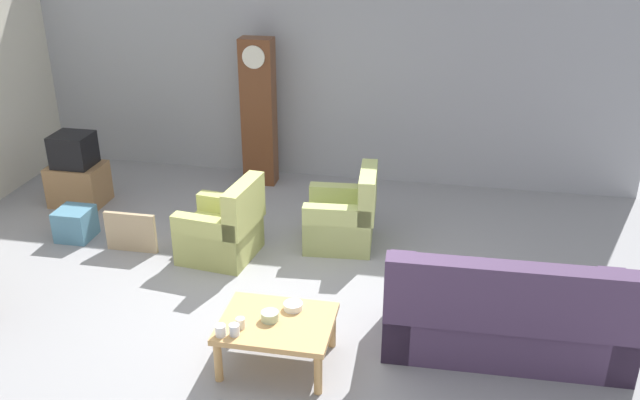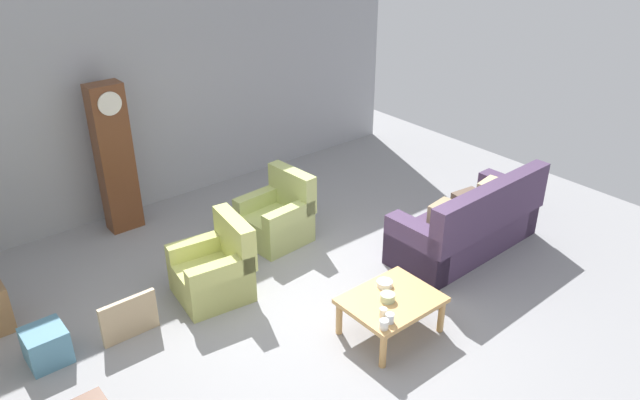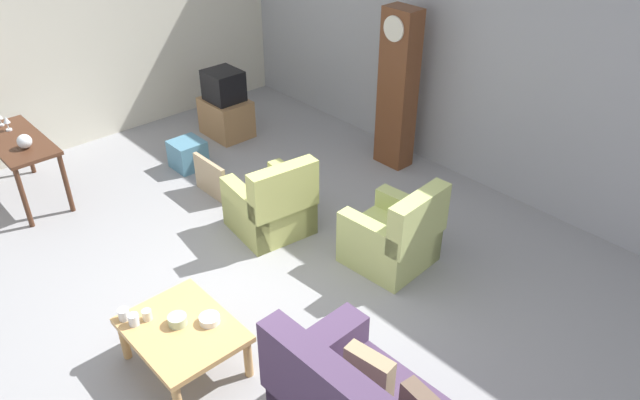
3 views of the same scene
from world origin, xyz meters
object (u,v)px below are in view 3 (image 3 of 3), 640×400
(cup_blue_rimmed, at_px, (134,319))
(glass_dome_cloche, at_px, (24,141))
(tv_crt, at_px, (224,86))
(coffee_table_wood, at_px, (182,333))
(bowl_white_stacked, at_px, (210,319))
(grandfather_clock, at_px, (398,90))
(framed_picture_leaning, at_px, (210,178))
(cup_cream_tall, at_px, (147,315))
(storage_box_blue, at_px, (188,154))
(cup_white_porcelain, at_px, (124,314))
(console_table_dark, at_px, (19,148))
(tv_stand_cabinet, at_px, (226,117))
(armchair_olive_near, at_px, (271,207))
(armchair_olive_far, at_px, (394,238))
(bowl_shallow_green, at_px, (178,320))
(wine_glass_mid, at_px, (6,121))

(cup_blue_rimmed, bearing_deg, glass_dome_cloche, 174.21)
(glass_dome_cloche, bearing_deg, tv_crt, 92.71)
(coffee_table_wood, distance_m, bowl_white_stacked, 0.24)
(grandfather_clock, height_order, framed_picture_leaning, grandfather_clock)
(cup_cream_tall, bearing_deg, tv_crt, 136.89)
(grandfather_clock, distance_m, cup_blue_rimmed, 4.29)
(tv_crt, xyz_separation_m, framed_picture_leaning, (1.24, -1.09, -0.51))
(storage_box_blue, relative_size, cup_white_porcelain, 4.05)
(tv_crt, bearing_deg, bowl_white_stacked, -36.29)
(console_table_dark, relative_size, tv_stand_cabinet, 1.91)
(glass_dome_cloche, xyz_separation_m, cup_blue_rimmed, (2.95, -0.30, -0.38))
(armchair_olive_near, distance_m, framed_picture_leaning, 1.07)
(storage_box_blue, distance_m, bowl_white_stacked, 3.43)
(cup_blue_rimmed, distance_m, bowl_white_stacked, 0.60)
(armchair_olive_far, bearing_deg, coffee_table_wood, -95.19)
(glass_dome_cloche, distance_m, bowl_shallow_green, 3.21)
(cup_white_porcelain, bearing_deg, grandfather_clock, 101.18)
(coffee_table_wood, xyz_separation_m, cup_white_porcelain, (-0.40, -0.29, 0.11))
(armchair_olive_far, height_order, cup_white_porcelain, armchair_olive_far)
(cup_blue_rimmed, bearing_deg, cup_white_porcelain, -164.10)
(coffee_table_wood, height_order, tv_stand_cabinet, tv_stand_cabinet)
(grandfather_clock, relative_size, tv_crt, 4.21)
(cup_white_porcelain, height_order, wine_glass_mid, wine_glass_mid)
(console_table_dark, height_order, storage_box_blue, console_table_dark)
(armchair_olive_near, distance_m, grandfather_clock, 2.28)
(storage_box_blue, bearing_deg, cup_cream_tall, -36.80)
(armchair_olive_far, xyz_separation_m, storage_box_blue, (-3.12, -0.47, -0.12))
(framed_picture_leaning, height_order, cup_white_porcelain, cup_white_porcelain)
(armchair_olive_near, relative_size, tv_crt, 1.92)
(tv_stand_cabinet, bearing_deg, storage_box_blue, -63.82)
(armchair_olive_far, relative_size, glass_dome_cloche, 5.75)
(tv_stand_cabinet, xyz_separation_m, storage_box_blue, (0.45, -0.92, -0.08))
(coffee_table_wood, relative_size, tv_stand_cabinet, 1.41)
(armchair_olive_far, relative_size, framed_picture_leaning, 1.53)
(armchair_olive_far, distance_m, tv_stand_cabinet, 3.60)
(tv_stand_cabinet, xyz_separation_m, cup_white_porcelain, (2.97, -3.04, 0.21))
(console_table_dark, distance_m, grandfather_clock, 4.51)
(cup_blue_rimmed, bearing_deg, storage_box_blue, 141.55)
(tv_crt, height_order, bowl_white_stacked, tv_crt)
(storage_box_blue, bearing_deg, armchair_olive_far, 8.55)
(bowl_shallow_green, bearing_deg, cup_cream_tall, -144.08)
(armchair_olive_near, bearing_deg, storage_box_blue, 177.32)
(tv_crt, xyz_separation_m, bowl_white_stacked, (3.47, -2.55, -0.28))
(framed_picture_leaning, distance_m, storage_box_blue, 0.81)
(armchair_olive_near, xyz_separation_m, cup_cream_tall, (0.79, -1.89, 0.17))
(tv_stand_cabinet, bearing_deg, armchair_olive_far, -7.21)
(armchair_olive_near, height_order, bowl_white_stacked, armchair_olive_near)
(wine_glass_mid, bearing_deg, coffee_table_wood, -0.83)
(bowl_white_stacked, bearing_deg, coffee_table_wood, -115.98)
(glass_dome_cloche, height_order, wine_glass_mid, wine_glass_mid)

